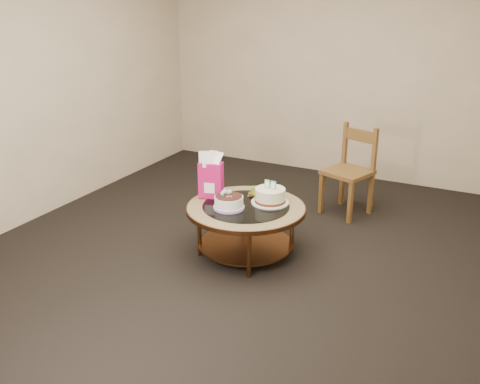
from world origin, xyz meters
The scene contains 8 objects.
ground centered at (0.00, 0.00, 0.00)m, with size 5.00×5.00×0.00m, color black.
room_walls centered at (0.00, 0.00, 1.54)m, with size 4.52×5.02×2.61m.
coffee_table centered at (0.00, 0.00, 0.38)m, with size 1.02×1.02×0.46m.
decorated_cake centered at (-0.10, -0.12, 0.51)m, with size 0.26×0.26×0.15m.
cream_cake centered at (0.16, 0.15, 0.52)m, with size 0.32×0.32×0.20m.
gift_bag centered at (-0.36, 0.04, 0.66)m, with size 0.23×0.19×0.41m.
pillar_candle centered at (-0.04, 0.25, 0.49)m, with size 0.12×0.12×0.09m.
dining_chair centered at (0.52, 1.32, 0.46)m, with size 0.53×0.53×0.90m.
Camera 1 is at (1.85, -3.76, 2.18)m, focal length 40.00 mm.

